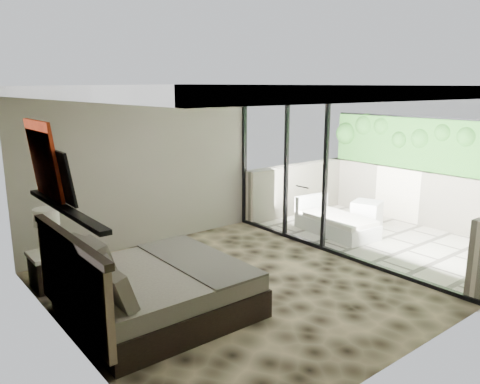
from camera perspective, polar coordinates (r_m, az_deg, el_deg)
floor at (r=6.75m, az=-1.07°, el=-11.68°), size 5.00×5.00×0.00m
ceiling at (r=6.16m, az=-1.18°, el=12.72°), size 4.50×5.00×0.02m
back_wall at (r=8.39m, az=-11.55°, el=2.90°), size 4.50×0.02×2.80m
left_wall at (r=5.30m, az=-20.77°, el=-3.33°), size 0.02×5.00×2.80m
glass_wall at (r=7.85m, az=12.02°, el=2.23°), size 0.08×5.00×2.80m
terrace_slab at (r=9.39m, az=17.49°, el=-5.59°), size 3.00×5.00×0.12m
parapet_far at (r=10.35m, az=21.92°, el=-0.74°), size 0.30×5.00×1.10m
foliage_hedge at (r=10.17m, az=22.43°, el=5.30°), size 0.36×4.60×1.10m
picture_ledge at (r=5.38m, az=-20.58°, el=-1.96°), size 0.12×2.20×0.05m
bed at (r=6.00m, az=-10.86°, el=-11.54°), size 2.13×2.06×1.17m
nightstand at (r=7.22m, az=-21.99°, el=-8.65°), size 0.72×0.72×0.55m
table_lamp at (r=7.03m, az=-22.47°, el=-3.68°), size 0.35×0.35×0.63m
abstract_canvas at (r=5.82m, az=-22.84°, el=3.68°), size 0.13×0.90×0.90m
framed_print at (r=5.41m, az=-20.76°, el=1.63°), size 0.11×0.50×0.60m
ottoman at (r=9.83m, az=15.18°, el=-2.64°), size 0.68×0.68×0.53m
lounger at (r=9.33m, az=11.46°, el=-3.72°), size 0.95×1.67×0.63m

